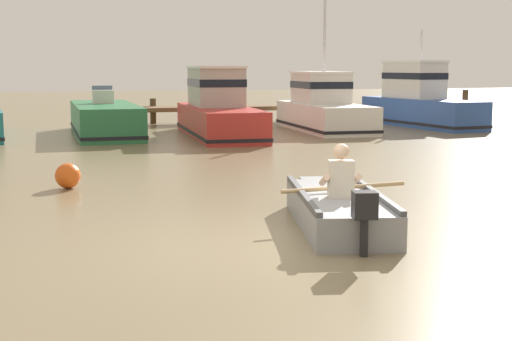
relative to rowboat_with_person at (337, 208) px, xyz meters
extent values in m
plane|color=#7A6B4C|center=(-1.30, -0.87, -0.25)|extent=(120.00, 120.00, 0.00)
cube|color=brown|center=(6.54, 18.90, 0.36)|extent=(13.82, 1.50, 0.16)
cylinder|color=#4D3924|center=(0.03, 19.60, 0.24)|extent=(0.24, 0.24, 0.99)
cylinder|color=#4D3924|center=(6.54, 19.60, 0.36)|extent=(0.24, 0.24, 1.22)
cylinder|color=#4D3924|center=(13.05, 18.20, 0.38)|extent=(0.24, 0.24, 1.26)
cube|color=gray|center=(-0.01, -0.07, -0.03)|extent=(1.69, 3.26, 0.44)
cube|color=gray|center=(0.33, 1.63, -0.03)|extent=(0.67, 0.51, 0.42)
cube|color=#4D4E51|center=(-0.51, 0.03, 0.22)|extent=(0.68, 2.99, 0.08)
cube|color=#4D4E51|center=(0.49, -0.17, 0.22)|extent=(0.68, 2.99, 0.08)
cube|color=#A0A2A8|center=(-0.03, -0.17, 0.15)|extent=(1.05, 0.47, 0.06)
cylinder|color=black|center=(-0.34, -1.69, 0.02)|extent=(0.12, 0.12, 0.54)
cube|color=black|center=(-0.34, -1.69, 0.37)|extent=(0.32, 0.29, 0.32)
cube|color=beige|center=(-0.04, -0.22, 0.45)|extent=(0.38, 0.28, 0.52)
sphere|color=beige|center=(-0.04, -0.22, 0.83)|extent=(0.22, 0.22, 0.22)
cylinder|color=beige|center=(-0.25, -0.12, 0.43)|extent=(0.17, 0.43, 0.23)
cylinder|color=beige|center=(0.18, -0.21, 0.43)|extent=(0.17, 0.43, 0.23)
cylinder|color=tan|center=(0.20, 0.24, 0.25)|extent=(1.99, 0.29, 0.06)
cube|color=#287042|center=(-2.16, 15.05, 0.26)|extent=(2.01, 6.33, 1.02)
cube|color=black|center=(-2.16, 15.05, -0.07)|extent=(2.05, 6.37, 0.10)
cube|color=silver|center=(-2.16, 15.53, 0.99)|extent=(0.68, 0.51, 0.44)
cube|color=slate|center=(-2.17, 15.79, 1.17)|extent=(0.67, 0.05, 0.36)
cube|color=#B72D28|center=(1.36, 13.65, 0.22)|extent=(2.15, 6.63, 0.95)
cube|color=black|center=(1.36, 13.65, -0.09)|extent=(2.19, 6.67, 0.10)
cube|color=#B2ADA3|center=(1.39, 14.24, 1.31)|extent=(1.58, 2.81, 1.23)
cube|color=black|center=(1.39, 14.24, 1.46)|extent=(1.61, 2.85, 0.24)
cube|color=white|center=(1.39, 14.24, 1.96)|extent=(1.66, 2.95, 0.08)
cube|color=white|center=(5.46, 14.86, 0.22)|extent=(2.14, 5.73, 0.94)
cube|color=black|center=(5.46, 14.86, -0.09)|extent=(2.18, 5.77, 0.10)
cube|color=silver|center=(5.47, 15.37, 1.21)|extent=(1.61, 2.43, 1.04)
cube|color=black|center=(5.47, 15.37, 1.34)|extent=(1.64, 2.46, 0.24)
cube|color=white|center=(5.47, 15.37, 1.77)|extent=(1.69, 2.55, 0.08)
cylinder|color=silver|center=(5.46, 15.00, 2.59)|extent=(0.10, 0.10, 3.78)
cube|color=#2D519E|center=(9.54, 15.45, 0.27)|extent=(2.32, 6.14, 1.04)
cube|color=black|center=(9.54, 15.45, -0.07)|extent=(2.36, 6.18, 0.10)
cube|color=silver|center=(9.47, 15.99, 1.46)|extent=(1.53, 2.65, 1.35)
cube|color=black|center=(9.47, 15.99, 1.63)|extent=(1.57, 2.68, 0.24)
cube|color=white|center=(9.47, 15.99, 2.18)|extent=(1.61, 2.78, 0.08)
cylinder|color=silver|center=(9.52, 15.60, 2.06)|extent=(0.10, 0.10, 2.54)
sphere|color=#E55919|center=(-3.60, 4.34, -0.02)|extent=(0.47, 0.47, 0.47)
camera|label=1|loc=(-3.85, -9.55, 1.98)|focal=51.78mm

